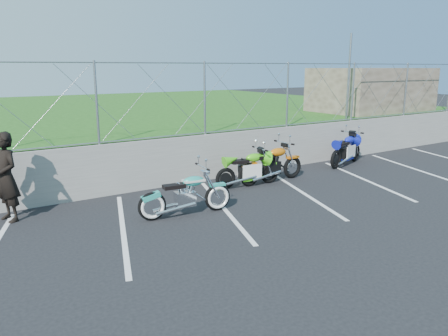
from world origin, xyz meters
TOP-DOWN VIEW (x-y plane):
  - ground at (0.00, 0.00)m, footprint 90.00×90.00m
  - retaining_wall at (0.00, 3.50)m, footprint 30.00×0.22m
  - grass_field at (0.00, 13.50)m, footprint 30.00×20.00m
  - stone_building at (10.50, 5.50)m, footprint 5.00×3.00m
  - chain_link_fence at (0.00, 3.50)m, footprint 28.00×0.03m
  - sign_pole at (7.20, 3.90)m, footprint 0.08×0.08m
  - parking_lines at (1.20, 1.00)m, footprint 18.29×4.31m
  - cruiser_turquoise at (-0.92, 1.05)m, footprint 2.12×0.67m
  - naked_orange at (2.43, 2.23)m, footprint 2.20×0.75m
  - sportbike_green at (1.61, 2.23)m, footprint 1.95×0.69m
  - sportbike_blue at (5.84, 2.61)m, footprint 1.99×0.81m
  - person_standing at (-4.19, 2.77)m, footprint 0.66×0.80m

SIDE VIEW (x-z plane):
  - ground at x=0.00m, z-range 0.00..0.00m
  - parking_lines at x=1.20m, z-range 0.00..0.01m
  - cruiser_turquoise at x=-0.92m, z-range -0.10..0.95m
  - sportbike_green at x=1.61m, z-range -0.07..0.94m
  - sportbike_blue at x=5.84m, z-range -0.07..0.99m
  - naked_orange at x=2.43m, z-range -0.08..1.01m
  - retaining_wall at x=0.00m, z-range 0.00..1.30m
  - grass_field at x=0.00m, z-range 0.00..1.30m
  - person_standing at x=-4.19m, z-range 0.00..1.87m
  - stone_building at x=10.50m, z-range 1.30..3.10m
  - chain_link_fence at x=0.00m, z-range 1.30..3.30m
  - sign_pole at x=7.20m, z-range 1.30..4.30m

